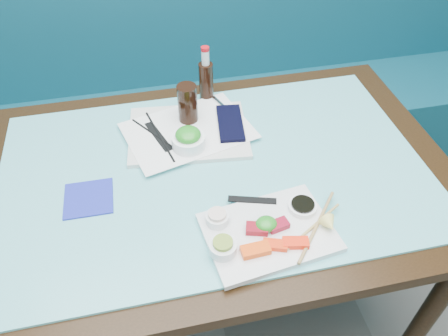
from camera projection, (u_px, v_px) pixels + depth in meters
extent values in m
cube|color=#0D4656|center=(185.00, 140.00, 2.17)|extent=(3.00, 0.55, 0.45)
cube|color=#0D4656|center=(171.00, 30.00, 1.99)|extent=(3.00, 0.12, 0.95)
cube|color=black|center=(214.00, 176.00, 1.28)|extent=(1.40, 0.90, 0.04)
cylinder|color=black|center=(431.00, 310.00, 1.38)|extent=(0.06, 0.06, 0.71)
cylinder|color=black|center=(42.00, 202.00, 1.71)|extent=(0.06, 0.06, 0.71)
cylinder|color=black|center=(338.00, 156.00, 1.90)|extent=(0.06, 0.06, 0.71)
cube|color=#5EB6BC|center=(214.00, 170.00, 1.27)|extent=(1.22, 0.76, 0.01)
cube|color=silver|center=(269.00, 232.00, 1.09)|extent=(0.34, 0.26, 0.02)
cube|color=#F64809|center=(256.00, 250.00, 1.03)|extent=(0.07, 0.04, 0.02)
cube|color=#F42F09|center=(275.00, 245.00, 1.05)|extent=(0.06, 0.05, 0.01)
cube|color=#FF270A|center=(296.00, 243.00, 1.05)|extent=(0.07, 0.04, 0.02)
cube|color=maroon|center=(257.00, 229.00, 1.08)|extent=(0.06, 0.05, 0.02)
cube|color=maroon|center=(278.00, 225.00, 1.09)|extent=(0.06, 0.04, 0.02)
ellipsoid|color=#21821E|center=(266.00, 224.00, 1.08)|extent=(0.07, 0.06, 0.03)
cylinder|color=white|center=(223.00, 247.00, 1.03)|extent=(0.07, 0.07, 0.03)
cylinder|color=olive|center=(223.00, 243.00, 1.02)|extent=(0.05, 0.05, 0.01)
cylinder|color=white|center=(217.00, 219.00, 1.10)|extent=(0.07, 0.07, 0.02)
cylinder|color=beige|center=(217.00, 214.00, 1.09)|extent=(0.06, 0.06, 0.01)
cylinder|color=white|center=(302.00, 207.00, 1.13)|extent=(0.09, 0.09, 0.01)
cylinder|color=black|center=(303.00, 204.00, 1.12)|extent=(0.07, 0.07, 0.01)
cone|color=#FEF378|center=(330.00, 224.00, 1.07)|extent=(0.05, 0.04, 0.04)
cube|color=black|center=(252.00, 200.00, 1.16)|extent=(0.13, 0.06, 0.00)
cylinder|color=tan|center=(313.00, 227.00, 1.09)|extent=(0.18, 0.12, 0.01)
cylinder|color=#9E7E4A|center=(317.00, 226.00, 1.09)|extent=(0.17, 0.20, 0.01)
cube|color=silver|center=(188.00, 132.00, 1.37)|extent=(0.40, 0.31, 0.01)
cube|color=white|center=(188.00, 130.00, 1.37)|extent=(0.43, 0.35, 0.00)
cylinder|color=white|center=(189.00, 142.00, 1.30)|extent=(0.12, 0.12, 0.04)
ellipsoid|color=#22861E|center=(188.00, 135.00, 1.28)|extent=(0.09, 0.09, 0.04)
cylinder|color=black|center=(188.00, 104.00, 1.36)|extent=(0.08, 0.08, 0.13)
cube|color=black|center=(230.00, 123.00, 1.38)|extent=(0.10, 0.19, 0.01)
cylinder|color=silver|center=(221.00, 104.00, 1.46)|extent=(0.05, 0.10, 0.01)
cylinder|color=black|center=(157.00, 136.00, 1.34)|extent=(0.14, 0.20, 0.01)
cylinder|color=black|center=(160.00, 136.00, 1.34)|extent=(0.06, 0.25, 0.01)
cube|color=black|center=(158.00, 136.00, 1.34)|extent=(0.07, 0.16, 0.00)
cylinder|color=black|center=(206.00, 82.00, 1.46)|extent=(0.06, 0.06, 0.14)
cylinder|color=silver|center=(205.00, 57.00, 1.40)|extent=(0.03, 0.03, 0.05)
cylinder|color=red|center=(205.00, 49.00, 1.38)|extent=(0.03, 0.03, 0.01)
cube|color=#1C259B|center=(89.00, 198.00, 1.18)|extent=(0.13, 0.13, 0.01)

